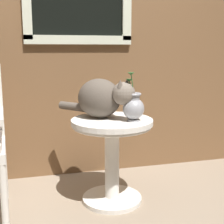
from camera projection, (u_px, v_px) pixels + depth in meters
ground_plane at (96, 207)px, 2.19m from camera, size 6.00×6.00×0.00m
back_wall at (77, 17)px, 2.59m from camera, size 4.00×0.07×2.60m
wicker_side_table at (112, 145)px, 2.22m from camera, size 0.55×0.55×0.59m
cat at (102, 98)px, 2.21m from camera, size 0.46×0.50×0.28m
pewter_vase_with_ivy at (133, 107)px, 2.11m from camera, size 0.14×0.14×0.32m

